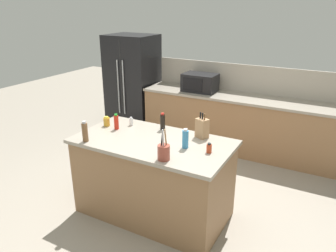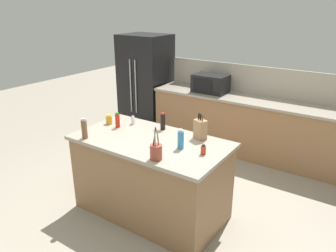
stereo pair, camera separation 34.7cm
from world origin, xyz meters
name	(u,v)px [view 2 (the right image)]	position (x,y,z in m)	size (l,w,h in m)	color
ground_plane	(152,211)	(0.00, 0.00, 0.00)	(14.00, 14.00, 0.00)	gray
back_counter_run	(247,126)	(0.30, 2.20, 0.47)	(3.27, 0.66, 0.94)	#936B47
wall_backsplash	(258,80)	(0.30, 2.52, 1.17)	(3.23, 0.03, 0.46)	#B2A899
kitchen_island	(151,177)	(0.00, 0.00, 0.47)	(1.74, 0.94, 0.94)	#936B47
refrigerator	(146,83)	(-1.81, 2.25, 0.90)	(0.87, 0.75, 1.81)	black
microwave	(210,83)	(-0.40, 2.20, 1.09)	(0.56, 0.39, 0.30)	black
knife_block	(200,129)	(0.44, 0.33, 1.05)	(0.16, 0.14, 0.29)	#A87C54
utensil_crock	(156,151)	(0.34, -0.35, 1.02)	(0.12, 0.12, 0.32)	brown
pepper_grinder	(84,129)	(-0.63, -0.38, 1.05)	(0.06, 0.06, 0.23)	brown
spice_jar_paprika	(203,150)	(0.66, 0.00, 0.99)	(0.05, 0.05, 0.10)	#B73D1E
soy_sauce_bottle	(163,122)	(-0.06, 0.33, 1.04)	(0.06, 0.06, 0.21)	black
hot_sauce_bottle	(118,120)	(-0.55, 0.08, 1.03)	(0.06, 0.06, 0.19)	red
honey_jar	(109,120)	(-0.73, 0.11, 1.00)	(0.08, 0.08, 0.12)	gold
salt_shaker	(133,120)	(-0.47, 0.27, 0.99)	(0.05, 0.05, 0.11)	silver
dish_soap_bottle	(181,139)	(0.40, -0.01, 1.04)	(0.07, 0.07, 0.21)	#3384BC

